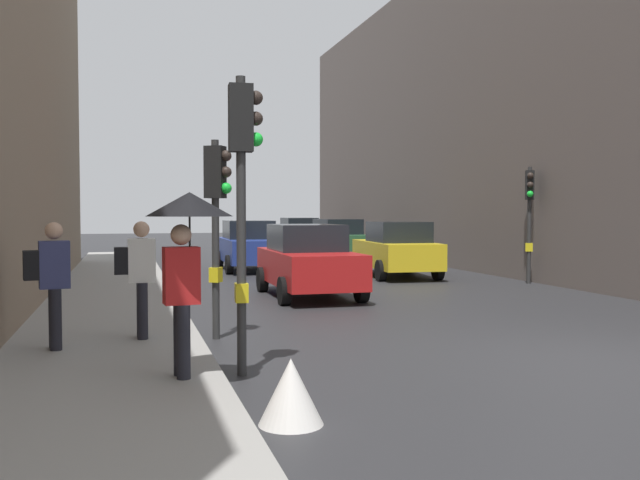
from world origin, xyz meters
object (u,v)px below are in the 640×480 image
at_px(traffic_light_mid_street, 530,203).
at_px(warning_sign_triangle, 291,391).
at_px(traffic_light_near_right, 217,202).
at_px(car_dark_suv, 298,235).
at_px(pedestrian_with_grey_backpack, 51,277).
at_px(car_yellow_taxi, 396,249).
at_px(car_blue_van, 249,246).
at_px(traffic_light_near_left, 243,170).
at_px(pedestrian_with_umbrella, 187,232).
at_px(pedestrian_with_black_backpack, 139,272).
at_px(car_red_sedan, 308,261).
at_px(car_green_estate, 336,240).

xyz_separation_m(traffic_light_mid_street, warning_sign_triangle, (-9.65, -11.07, -1.99)).
distance_m(traffic_light_near_right, car_dark_suv, 24.96).
xyz_separation_m(traffic_light_near_right, pedestrian_with_grey_backpack, (-2.43, -1.03, -1.07)).
xyz_separation_m(traffic_light_mid_street, car_dark_suv, (-2.51, 17.53, -1.44)).
bearing_deg(traffic_light_mid_street, car_yellow_taxi, 133.95).
relative_size(traffic_light_near_right, car_blue_van, 0.77).
bearing_deg(traffic_light_near_left, car_blue_van, 79.92).
height_order(pedestrian_with_umbrella, pedestrian_with_black_backpack, pedestrian_with_umbrella).
distance_m(traffic_light_near_right, traffic_light_mid_street, 11.63).
xyz_separation_m(pedestrian_with_umbrella, pedestrian_with_black_backpack, (-0.50, 2.67, -0.68)).
height_order(car_red_sedan, warning_sign_triangle, car_red_sedan).
xyz_separation_m(pedestrian_with_umbrella, pedestrian_with_grey_backpack, (-1.69, 2.13, -0.68)).
xyz_separation_m(traffic_light_near_left, car_yellow_taxi, (6.87, 11.91, -1.72)).
relative_size(car_yellow_taxi, pedestrian_with_umbrella, 2.02).
height_order(car_blue_van, car_red_sedan, same).
height_order(traffic_light_near_right, pedestrian_with_grey_backpack, traffic_light_near_right).
bearing_deg(car_dark_suv, car_yellow_taxi, -91.47).
xyz_separation_m(pedestrian_with_grey_backpack, warning_sign_triangle, (2.54, -3.72, -0.84)).
height_order(car_yellow_taxi, car_blue_van, same).
relative_size(traffic_light_near_left, car_yellow_taxi, 0.87).
bearing_deg(traffic_light_near_left, car_dark_suv, 74.68).
height_order(car_dark_suv, pedestrian_with_grey_backpack, pedestrian_with_grey_backpack).
bearing_deg(warning_sign_triangle, traffic_light_near_left, 92.85).
distance_m(car_red_sedan, pedestrian_with_black_backpack, 6.92).
relative_size(traffic_light_near_right, pedestrian_with_grey_backpack, 1.83).
distance_m(traffic_light_near_left, pedestrian_with_grey_backpack, 3.22).
bearing_deg(traffic_light_near_left, pedestrian_with_umbrella, -142.76).
bearing_deg(warning_sign_triangle, car_blue_van, 81.46).
bearing_deg(traffic_light_near_left, traffic_light_mid_street, 42.40).
bearing_deg(warning_sign_triangle, car_red_sedan, 74.39).
xyz_separation_m(car_yellow_taxi, warning_sign_triangle, (-6.76, -14.06, -0.55)).
height_order(traffic_light_near_right, car_dark_suv, traffic_light_near_right).
height_order(traffic_light_mid_street, pedestrian_with_black_backpack, traffic_light_mid_street).
height_order(car_dark_suv, car_green_estate, same).
height_order(traffic_light_near_right, traffic_light_near_left, traffic_light_near_left).
distance_m(car_red_sedan, pedestrian_with_umbrella, 9.04).
distance_m(car_dark_suv, pedestrian_with_black_backpack, 25.78).
bearing_deg(pedestrian_with_black_backpack, car_red_sedan, 53.66).
bearing_deg(warning_sign_triangle, car_yellow_taxi, 64.31).
bearing_deg(traffic_light_near_left, car_yellow_taxi, 60.01).
xyz_separation_m(car_green_estate, pedestrian_with_umbrella, (-8.02, -20.39, 0.96)).
height_order(car_yellow_taxi, car_red_sedan, same).
relative_size(traffic_light_near_right, traffic_light_mid_street, 0.96).
distance_m(traffic_light_mid_street, pedestrian_with_grey_backpack, 14.28).
distance_m(pedestrian_with_black_backpack, warning_sign_triangle, 4.55).
height_order(traffic_light_near_left, car_red_sedan, traffic_light_near_left).
bearing_deg(car_green_estate, traffic_light_near_right, -112.91).
height_order(car_yellow_taxi, pedestrian_with_umbrella, pedestrian_with_umbrella).
relative_size(traffic_light_near_right, car_yellow_taxi, 0.75).
bearing_deg(car_yellow_taxi, car_green_estate, 87.05).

